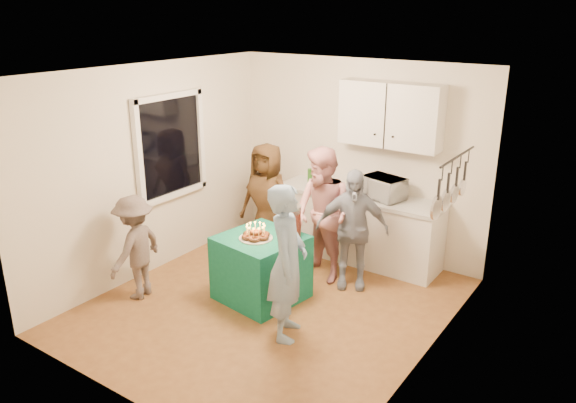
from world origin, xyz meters
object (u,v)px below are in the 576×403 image
Objects in this scene: counter at (358,228)px; woman_back_left at (267,200)px; woman_back_center at (322,215)px; child_near_left at (135,247)px; punch_jar at (291,222)px; party_table at (261,268)px; man_birthday at (287,263)px; microwave at (384,188)px; woman_back_right at (352,229)px.

woman_back_left reaches higher than counter.
woman_back_center reaches higher than child_near_left.
punch_jar is 0.20× the size of woman_back_center.
man_birthday is at bearing -34.32° from party_table.
woman_back_center is (-0.43, -0.78, -0.22)m from microwave.
woman_back_left is 1.26× the size of child_near_left.
counter is at bearing -165.15° from microwave.
woman_back_center is 0.41m from woman_back_right.
microwave is at bearing 19.90° from woman_back_left.
woman_back_center is at bearing 157.06° from woman_back_right.
punch_jar is 0.23× the size of woman_back_right.
microwave is 0.82m from woman_back_right.
woman_back_center is (0.05, 0.60, -0.10)m from punch_jar.
punch_jar is at bearing -94.09° from microwave.
child_near_left reaches higher than microwave.
woman_back_right is (0.40, 0.02, -0.10)m from woman_back_center.
woman_back_right is at bearing 23.72° from woman_back_center.
punch_jar is at bearing -95.74° from counter.
woman_back_left is (-1.08, -0.57, 0.34)m from counter.
party_table is at bearing -139.36° from punch_jar.
woman_back_center reaches higher than counter.
party_table is at bearing -90.23° from woman_back_center.
woman_back_left reaches higher than punch_jar.
party_table is 2.50× the size of punch_jar.
woman_back_right is at bearing 50.41° from party_table.
party_table is 1.16m from woman_back_right.
woman_back_center is at bearing 126.31° from child_near_left.
party_table is 0.69× the size of child_near_left.
party_table is 0.99m from woman_back_center.
child_near_left is (-1.51, -1.61, -0.21)m from woman_back_center.
punch_jar is 0.22× the size of woman_back_left.
counter is at bearing -17.37° from man_birthday.
party_table is (-0.40, -1.60, -0.05)m from counter.
punch_jar is at bearing -74.10° from woman_back_center.
punch_jar is (0.26, 0.23, 0.55)m from party_table.
woman_back_left is 1.05× the size of woman_back_right.
man_birthday reaches higher than child_near_left.
woman_back_right reaches higher than party_table.
woman_back_right is 2.51m from child_near_left.
child_near_left is (-1.60, -2.38, 0.19)m from counter.
punch_jar is 0.21× the size of man_birthday.
counter is 0.71m from microwave.
woman_back_left is at bearing 17.01° from man_birthday.
man_birthday is (-0.04, -2.07, -0.24)m from microwave.
microwave is at bearing 130.40° from child_near_left.
child_near_left is (-1.20, -0.78, 0.24)m from party_table.
punch_jar is at bearing -151.65° from woman_back_right.
woman_back_center is 1.13× the size of woman_back_right.
punch_jar is at bearing -42.47° from woman_back_left.
party_table is 1.30m from woman_back_left.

